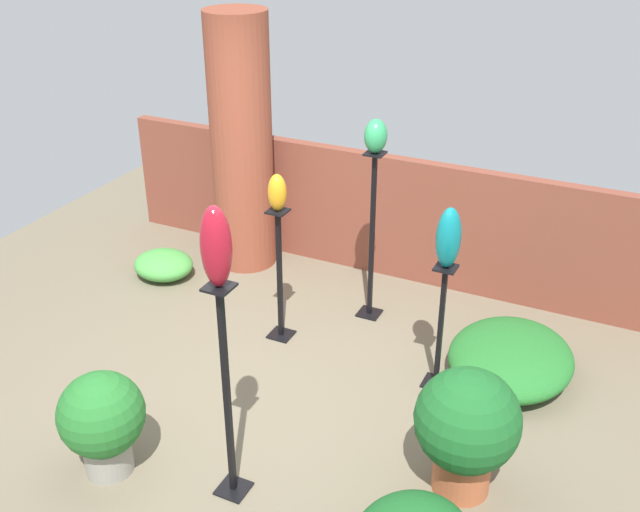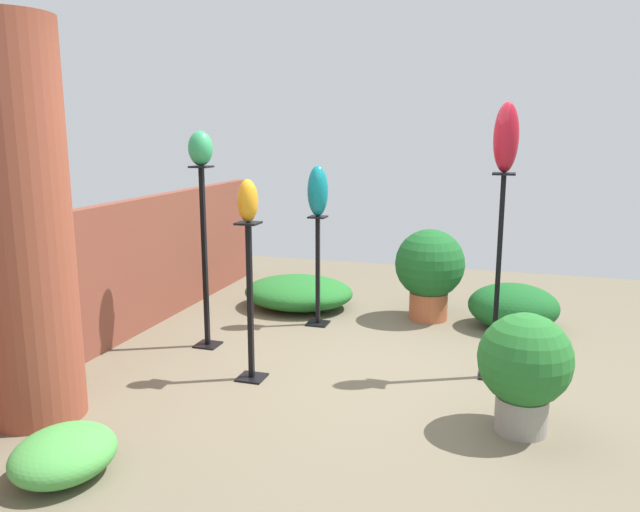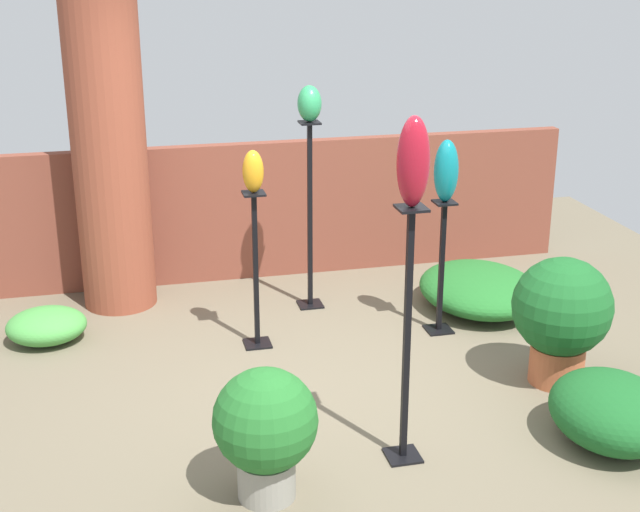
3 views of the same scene
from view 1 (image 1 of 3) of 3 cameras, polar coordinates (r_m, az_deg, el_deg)
The scene contains 15 objects.
ground_plane at distance 5.88m, azimuth -3.86°, elevation -10.66°, with size 8.00×8.00×0.00m, color #6B604C.
brick_wall_back at distance 7.32m, azimuth 4.60°, elevation 3.15°, with size 5.60×0.12×1.23m, color brown.
brick_pillar at distance 7.30m, azimuth -5.99°, elevation 8.44°, with size 0.60×0.60×2.51m, color brown.
pedestal_jade at distance 6.51m, azimuth 3.97°, elevation 0.97°, with size 0.20×0.20×1.55m.
pedestal_ruby at distance 4.70m, azimuth -7.07°, elevation -11.04°, with size 0.20×0.20×1.54m.
pedestal_teal at distance 5.80m, azimuth 9.13°, elevation -5.81°, with size 0.20×0.20×1.05m.
pedestal_amber at distance 6.28m, azimuth -3.09°, elevation -1.90°, with size 0.20×0.20×1.19m.
art_vase_jade at distance 6.14m, azimuth 4.27°, elevation 9.11°, with size 0.19×0.20×0.28m, color #2D9356.
art_vase_ruby at distance 4.12m, azimuth -7.92°, elevation 0.70°, with size 0.18×0.18×0.49m, color maroon.
art_vase_teal at distance 5.40m, azimuth 9.76°, elevation 1.37°, with size 0.18×0.19×0.47m, color #0F727A.
art_vase_amber at distance 5.93m, azimuth -3.28°, elevation 4.85°, with size 0.15×0.15×0.31m, color orange.
potted_plant_walkway_edge at distance 4.90m, azimuth 11.12°, elevation -12.59°, with size 0.68×0.68×0.90m.
potted_plant_mid_left at distance 5.20m, azimuth -16.26°, elevation -11.83°, with size 0.57×0.57×0.76m.
foliage_bed_west at distance 6.19m, azimuth 14.33°, elevation -7.53°, with size 0.97×1.15×0.33m, color #236B28.
foliage_bed_center at distance 7.56m, azimuth -11.83°, elevation -0.66°, with size 0.60×0.53×0.26m, color #479942.
Camera 1 is at (2.34, -3.98, 3.65)m, focal length 42.00 mm.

